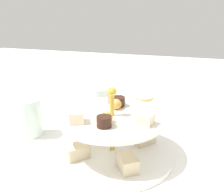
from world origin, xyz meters
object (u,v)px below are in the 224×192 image
water_glass_mid_back (30,117)px  teacup_with_saucer (144,104)px  tiered_serving_stand (112,136)px  butter_knife_right (216,130)px  water_glass_short_left (99,100)px

water_glass_mid_back → teacup_with_saucer: bearing=-137.5°
tiered_serving_stand → water_glass_mid_back: 0.23m
butter_knife_right → water_glass_mid_back: (0.47, 0.16, 0.05)m
water_glass_short_left → butter_knife_right: water_glass_short_left is taller
tiered_serving_stand → water_glass_short_left: size_ratio=3.67×
water_glass_short_left → butter_knife_right: bearing=172.8°
butter_knife_right → teacup_with_saucer: bearing=29.7°
teacup_with_saucer → butter_knife_right: teacup_with_saucer is taller
teacup_with_saucer → water_glass_mid_back: size_ratio=0.92×
water_glass_short_left → butter_knife_right: (-0.35, 0.04, -0.04)m
teacup_with_saucer → butter_knife_right: 0.23m
water_glass_short_left → teacup_with_saucer: water_glass_short_left is taller
teacup_with_saucer → water_glass_mid_back: (0.26, 0.23, 0.02)m
butter_knife_right → water_glass_mid_back: bearing=68.5°
butter_knife_right → water_glass_mid_back: size_ratio=1.73×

